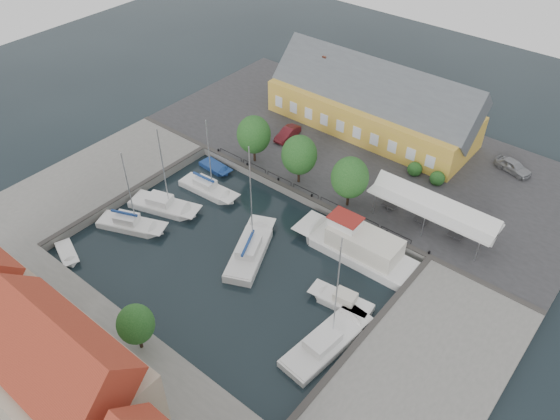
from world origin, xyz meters
name	(u,v)px	position (x,y,z in m)	size (l,w,h in m)	color
ground	(245,249)	(0.00, 0.00, 0.00)	(140.00, 140.00, 0.00)	black
north_quay	(362,152)	(0.00, 23.00, 0.50)	(56.00, 26.00, 1.00)	#2D2D30
west_quay	(101,176)	(-22.00, -2.00, 0.50)	(12.00, 24.00, 1.00)	slate
east_quay	(422,371)	(22.00, -2.00, 0.50)	(12.00, 24.00, 1.00)	slate
south_bank	(75,381)	(0.00, -21.00, 0.50)	(56.00, 14.00, 1.00)	slate
quay_edge_fittings	(273,219)	(0.02, 4.75, 1.06)	(56.00, 24.72, 0.40)	#383533
warehouse	(370,103)	(-2.60, 28.36, 4.43)	(28.56, 14.00, 9.55)	gold
tent_canopy	(433,208)	(14.00, 14.50, 3.68)	(14.00, 4.00, 2.83)	silver
quay_trees	(299,155)	(-2.00, 12.00, 4.88)	(18.20, 4.20, 6.30)	black
car_silver	(513,166)	(17.13, 30.26, 1.78)	(1.85, 4.60, 1.57)	#929499
car_red	(288,134)	(-9.09, 18.77, 1.72)	(1.53, 4.40, 1.45)	#5B141B
center_sailboat	(250,252)	(1.02, -0.23, 0.36)	(6.64, 10.10, 13.44)	white
trawler	(358,248)	(9.81, 6.84, 1.02)	(13.80, 4.34, 5.00)	white
east_boat_b	(342,302)	(12.38, 0.19, 0.26)	(6.54, 2.82, 8.97)	white
east_boat_c	(325,344)	(13.91, -4.79, 0.26)	(4.02, 9.92, 12.18)	white
west_boat_a	(208,190)	(-10.08, 4.60, 0.27)	(8.20, 2.78, 10.75)	white
west_boat_c	(163,207)	(-11.83, -0.89, 0.26)	(8.84, 5.16, 11.48)	white
west_boat_d	(131,225)	(-12.15, -5.41, 0.27)	(8.15, 5.19, 10.69)	white
launch_sw	(68,254)	(-13.84, -12.46, 0.09)	(4.51, 2.92, 0.98)	white
launch_nw	(215,168)	(-12.71, 8.60, 0.09)	(4.74, 2.16, 0.88)	navy
townhouses	(47,375)	(1.93, -23.24, 5.82)	(36.30, 8.50, 12.00)	tan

